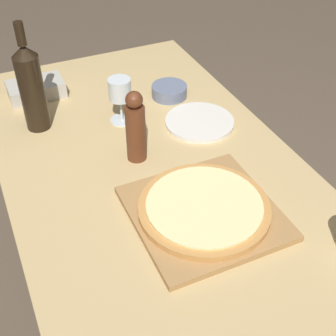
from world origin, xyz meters
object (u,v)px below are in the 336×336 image
(pizza, at_px, (204,207))
(wine_bottle, at_px, (31,87))
(small_bowl, at_px, (169,91))
(wine_glass, at_px, (119,92))
(pepper_mill, at_px, (136,128))

(pizza, height_order, wine_bottle, wine_bottle)
(small_bowl, bearing_deg, pizza, -106.02)
(wine_bottle, bearing_deg, wine_glass, -17.37)
(wine_bottle, height_order, pepper_mill, wine_bottle)
(wine_glass, distance_m, small_bowl, 0.24)
(wine_glass, relative_size, small_bowl, 1.22)
(small_bowl, bearing_deg, wine_bottle, 179.71)
(pizza, bearing_deg, small_bowl, 73.98)
(pizza, height_order, small_bowl, small_bowl)
(pizza, xyz_separation_m, small_bowl, (0.17, 0.59, -0.01))
(wine_bottle, bearing_deg, pizza, -62.86)
(wine_bottle, bearing_deg, small_bowl, -0.29)
(small_bowl, bearing_deg, wine_glass, -159.68)
(pizza, xyz_separation_m, wine_glass, (-0.04, 0.51, 0.08))
(pizza, distance_m, small_bowl, 0.61)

